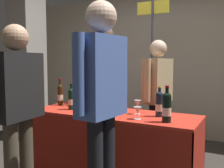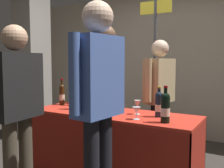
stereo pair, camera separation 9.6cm
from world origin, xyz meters
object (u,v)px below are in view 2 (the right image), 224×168
Objects in this scene: concrete_pillar at (32,45)px; taster_foreground_right at (17,100)px; flower_vase at (79,95)px; wine_glass_near_vendor at (137,104)px; booth_signpost at (155,60)px; display_bottle_0 at (94,95)px; vendor_presenter at (159,90)px; tasting_table at (112,135)px; wine_glass_mid at (136,110)px; featured_wine_bottle at (165,107)px.

concrete_pillar is 1.96× the size of taster_foreground_right.
taster_foreground_right reaches higher than flower_vase.
wine_glass_near_vendor is 1.21m from booth_signpost.
display_bottle_0 is 1.00m from taster_foreground_right.
taster_foreground_right is (-0.72, -1.56, 0.03)m from vendor_presenter.
concrete_pillar reaches higher than flower_vase.
concrete_pillar reaches higher than taster_foreground_right.
tasting_table is at bearing -169.09° from wine_glass_near_vendor.
taster_foreground_right is (1.59, -1.64, -0.60)m from concrete_pillar.
concrete_pillar is 2.02× the size of vendor_presenter.
display_bottle_0 is at bearing -20.59° from concrete_pillar.
booth_signpost reaches higher than display_bottle_0.
tasting_table is at bearing -12.23° from vendor_presenter.
taster_foreground_right is 0.74× the size of booth_signpost.
vendor_presenter is at bearing 96.87° from wine_glass_mid.
concrete_pillar is 2.39m from vendor_presenter.
featured_wine_bottle is 1.29m from taster_foreground_right.
wine_glass_mid is 1.06m from taster_foreground_right.
featured_wine_bottle is at bearing 29.61° from vendor_presenter.
featured_wine_bottle is at bearing -65.18° from booth_signpost.
flower_vase reaches higher than wine_glass_near_vendor.
concrete_pillar reaches higher than wine_glass_mid.
booth_signpost reaches higher than flower_vase.
flower_vase is 1.22m from booth_signpost.
wine_glass_mid is (0.71, -0.34, -0.06)m from display_bottle_0.
flower_vase is 0.19× the size of booth_signpost.
display_bottle_0 reaches higher than featured_wine_bottle.
concrete_pillar reaches higher than display_bottle_0.
taster_foreground_right reaches higher than featured_wine_bottle.
booth_signpost reaches higher than featured_wine_bottle.
flower_vase is at bearing 1.38° from taster_foreground_right.
display_bottle_0 is at bearing 154.53° from wine_glass_mid.
featured_wine_bottle is 2.26× the size of wine_glass_near_vendor.
display_bottle_0 is 1.13m from booth_signpost.
booth_signpost is (0.49, 1.98, 0.35)m from taster_foreground_right.
concrete_pillar reaches higher than featured_wine_bottle.
wine_glass_mid is 0.91m from vendor_presenter.
tasting_table is at bearing -33.33° from taster_foreground_right.
display_bottle_0 is (-0.98, 0.32, 0.01)m from featured_wine_bottle.
concrete_pillar is at bearing 40.39° from taster_foreground_right.
tasting_table is (2.06, -0.81, -1.04)m from concrete_pillar.
vendor_presenter is (-0.38, 0.89, 0.04)m from featured_wine_bottle.
wine_glass_mid is at bearing -19.91° from flower_vase.
wine_glass_mid is at bearing -25.47° from display_bottle_0.
featured_wine_bottle is 0.20× the size of taster_foreground_right.
tasting_table is 0.75m from featured_wine_bottle.
concrete_pillar is 21.65× the size of wine_glass_near_vendor.
concrete_pillar is at bearing 161.85° from wine_glass_near_vendor.
concrete_pillar is 1.94m from display_bottle_0.
vendor_presenter is at bearing 71.24° from tasting_table.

